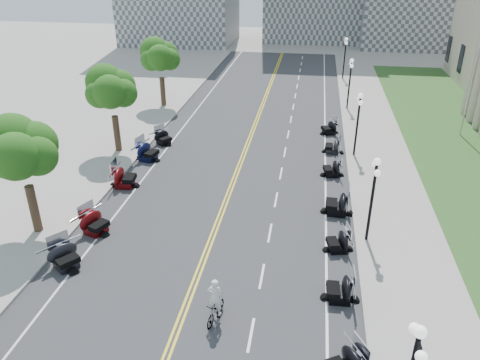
{
  "coord_description": "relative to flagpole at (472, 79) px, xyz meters",
  "views": [
    {
      "loc": [
        5.07,
        -18.71,
        14.79
      ],
      "look_at": [
        1.05,
        6.53,
        2.0
      ],
      "focal_mm": 35.0,
      "sensor_mm": 36.0,
      "label": 1
    }
  ],
  "objects": [
    {
      "name": "street_lamp_2",
      "position": [
        -9.4,
        -18.0,
        -2.4
      ],
      "size": [
        0.5,
        1.2,
        4.9
      ],
      "primitive_type": null,
      "color": "black",
      "rests_on": "sidewalk_north"
    },
    {
      "name": "motorcycle_n_9",
      "position": [
        -11.05,
        -5.54,
        -4.35
      ],
      "size": [
        1.97,
        1.97,
        1.31
      ],
      "primitive_type": null,
      "rotation": [
        0.0,
        0.0,
        -1.63
      ],
      "color": "black",
      "rests_on": "road"
    },
    {
      "name": "flagpole",
      "position": [
        0.0,
        0.0,
        0.0
      ],
      "size": [
        1.1,
        0.2,
        10.0
      ],
      "primitive_type": null,
      "color": "silver",
      "rests_on": "ground"
    },
    {
      "name": "motorcycle_n_10",
      "position": [
        -11.29,
        -1.33,
        -4.36
      ],
      "size": [
        2.43,
        2.43,
        1.27
      ],
      "primitive_type": null,
      "rotation": [
        0.0,
        0.0,
        -1.13
      ],
      "color": "black",
      "rests_on": "road"
    },
    {
      "name": "lane_dash_6",
      "position": [
        -14.8,
        -22.0,
        -4.99
      ],
      "size": [
        0.12,
        2.0,
        0.0
      ],
      "primitive_type": "cube",
      "color": "white",
      "rests_on": "road"
    },
    {
      "name": "lane_dash_15",
      "position": [
        -14.8,
        14.0,
        -4.99
      ],
      "size": [
        0.12,
        2.0,
        0.0
      ],
      "primitive_type": "cube",
      "color": "white",
      "rests_on": "road"
    },
    {
      "name": "tree_4",
      "position": [
        -28.0,
        4.0,
        -0.25
      ],
      "size": [
        4.8,
        4.8,
        9.2
      ],
      "primitive_type": null,
      "color": "#235619",
      "rests_on": "sidewalk_south"
    },
    {
      "name": "lane_dash_7",
      "position": [
        -14.8,
        -18.0,
        -4.99
      ],
      "size": [
        0.12,
        2.0,
        0.0
      ],
      "primitive_type": "cube",
      "color": "white",
      "rests_on": "road"
    },
    {
      "name": "ground",
      "position": [
        -18.0,
        -22.0,
        -5.0
      ],
      "size": [
        160.0,
        160.0,
        0.0
      ],
      "primitive_type": "plane",
      "color": "gray"
    },
    {
      "name": "motorcycle_n_8",
      "position": [
        -11.19,
        -9.81,
        -4.36
      ],
      "size": [
        2.13,
        2.13,
        1.28
      ],
      "primitive_type": null,
      "rotation": [
        0.0,
        0.0,
        -1.39
      ],
      "color": "black",
      "rests_on": "road"
    },
    {
      "name": "lane_dash_9",
      "position": [
        -14.8,
        -10.0,
        -4.99
      ],
      "size": [
        0.12,
        2.0,
        0.0
      ],
      "primitive_type": "cube",
      "color": "white",
      "rests_on": "road"
    },
    {
      "name": "edge_line_north",
      "position": [
        -11.6,
        -12.0,
        -4.99
      ],
      "size": [
        0.12,
        90.0,
        0.0
      ],
      "primitive_type": "cube",
      "color": "white",
      "rests_on": "road"
    },
    {
      "name": "street_lamp_3",
      "position": [
        -9.4,
        -6.0,
        -2.4
      ],
      "size": [
        0.5,
        1.2,
        4.9
      ],
      "primitive_type": null,
      "color": "black",
      "rests_on": "sidewalk_north"
    },
    {
      "name": "centerline_yellow_b",
      "position": [
        -17.88,
        -12.0,
        -4.99
      ],
      "size": [
        0.12,
        90.0,
        0.0
      ],
      "primitive_type": "cube",
      "color": "yellow",
      "rests_on": "road"
    },
    {
      "name": "motorcycle_s_5",
      "position": [
        -24.81,
        -22.83,
        -4.29
      ],
      "size": [
        2.85,
        2.85,
        1.42
      ],
      "primitive_type": null,
      "rotation": [
        0.0,
        0.0,
        0.91
      ],
      "color": "black",
      "rests_on": "road"
    },
    {
      "name": "sidewalk_north",
      "position": [
        -7.5,
        -12.0,
        -4.92
      ],
      "size": [
        5.0,
        90.0,
        0.15
      ],
      "primitive_type": "cube",
      "color": "#9E9991",
      "rests_on": "ground"
    },
    {
      "name": "street_lamp_5",
      "position": [
        -9.4,
        18.0,
        -2.4
      ],
      "size": [
        0.5,
        1.2,
        4.9
      ],
      "primitive_type": null,
      "color": "black",
      "rests_on": "sidewalk_north"
    },
    {
      "name": "lane_dash_19",
      "position": [
        -14.8,
        30.0,
        -4.99
      ],
      "size": [
        0.12,
        2.0,
        0.0
      ],
      "primitive_type": "cube",
      "color": "white",
      "rests_on": "road"
    },
    {
      "name": "edge_line_south",
      "position": [
        -24.4,
        -12.0,
        -4.99
      ],
      "size": [
        0.12,
        90.0,
        0.0
      ],
      "primitive_type": "cube",
      "color": "white",
      "rests_on": "road"
    },
    {
      "name": "motorcycle_s_8",
      "position": [
        -25.12,
        -9.22,
        -4.24
      ],
      "size": [
        2.63,
        2.63,
        1.53
      ],
      "primitive_type": null,
      "rotation": [
        0.0,
        0.0,
        1.34
      ],
      "color": "black",
      "rests_on": "road"
    },
    {
      "name": "street_lamp_4",
      "position": [
        -9.4,
        6.0,
        -2.4
      ],
      "size": [
        0.5,
        1.2,
        4.9
      ],
      "primitive_type": null,
      "color": "black",
      "rests_on": "sidewalk_north"
    },
    {
      "name": "motorcycle_n_7",
      "position": [
        -10.96,
        -15.14,
        -4.23
      ],
      "size": [
        2.29,
        2.29,
        1.54
      ],
      "primitive_type": null,
      "rotation": [
        0.0,
        0.0,
        -1.62
      ],
      "color": "black",
      "rests_on": "road"
    },
    {
      "name": "lane_dash_12",
      "position": [
        -14.8,
        2.0,
        -4.99
      ],
      "size": [
        0.12,
        2.0,
        0.0
      ],
      "primitive_type": "cube",
      "color": "white",
      "rests_on": "road"
    },
    {
      "name": "lane_dash_18",
      "position": [
        -14.8,
        26.0,
        -4.99
      ],
      "size": [
        0.12,
        2.0,
        0.0
      ],
      "primitive_type": "cube",
      "color": "white",
      "rests_on": "road"
    },
    {
      "name": "cyclist_rider",
      "position": [
        -16.46,
        -25.35,
        -3.03
      ],
      "size": [
        0.68,
        0.44,
        1.86
      ],
      "primitive_type": "imported",
      "rotation": [
        0.0,
        0.0,
        3.14
      ],
      "color": "white",
      "rests_on": "bicycle"
    },
    {
      "name": "motorcycle_s_6",
      "position": [
        -24.71,
        -19.54,
        -4.28
      ],
      "size": [
        2.67,
        2.67,
        1.44
      ],
      "primitive_type": null,
      "rotation": [
        0.0,
        0.0,
        1.19
      ],
      "color": "#590A0C",
      "rests_on": "road"
    },
    {
      "name": "tree_3",
      "position": [
        -28.0,
        -8.0,
        -0.25
      ],
      "size": [
        4.8,
        4.8,
        9.2
      ],
      "primitive_type": null,
      "color": "#235619",
      "rests_on": "sidewalk_south"
    },
    {
      "name": "motorcycle_n_5",
      "position": [
        -11.04,
        -23.14,
        -4.32
      ],
      "size": [
        2.02,
        2.02,
        1.35
      ],
      "primitive_type": null,
      "rotation": [
        0.0,
        0.0,
        -1.53
      ],
      "color": "black",
      "rests_on": "road"
    },
    {
      "name": "lawn",
      "position": [
        -0.5,
        -4.0,
        -4.95
      ],
      "size": [
        9.0,
        60.0,
        0.1
      ],
      "primitive_type": "cube",
      "color": "#356023",
      "rests_on": "ground"
    },
    {
      "name": "lane_dash_10",
      "position": [
        -14.8,
        -6.0,
        -4.99
      ],
      "size": [
        0.12,
        2.0,
        0.0
      ],
      "primitive_type": "cube",
      "color": "white",
      "rests_on": "road"
    },
    {
      "name": "lane_dash_8",
      "position": [
        -14.8,
        -14.0,
        -4.99
      ],
      "size": [
        0.12,
        2.0,
        0.0
      ],
      "primitive_type": "cube",
      "color": "white",
      "rests_on": "road"
    },
    {
      "name": "motorcycle_n_6",
      "position": [
        -11.02,
        -19.15,
        -4.37
      ],
      "size": [
        2.16,
        2.16,
        1.25
      ],
      "primitive_type": null,
      "rotation": [
        0.0,
        0.0,
        -1.33
      ],
      "color": "black",
      "rests_on": "road"
    },
    {
      "name": "motorcycle_s_9",
      "position": [
        -24.93,
        -5.88,
        -4.37
      ],
      "size": [
        2.53,
        2.53,
        1.26
      ],
      "primitive_type": null,
      "rotation": [
        0.0,
        0.0,
        0.91
      ],
      "color": "black",
      "rests_on": "road"
    },
    {
      "name": "sidewalk_south",
      "position": [
        -28.5,
        -12.0,
        -4.92
      ],
      "size": [
        5.0,
        90.0,
        0.15
      ],
      "primitive_type": "cube",
      "color": "#9E9991",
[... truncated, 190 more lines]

